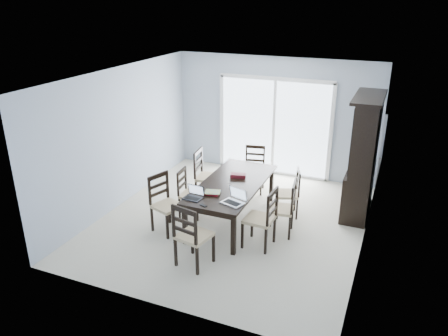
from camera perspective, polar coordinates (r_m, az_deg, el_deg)
The scene contains 24 objects.
floor at distance 7.92m, azimuth 1.05°, elevation -6.90°, with size 5.00×5.00×0.00m, color beige.
ceiling at distance 7.05m, azimuth 1.20°, elevation 11.96°, with size 5.00×5.00×0.00m, color white.
back_wall at distance 9.65m, azimuth 6.64°, elevation 6.62°, with size 4.50×0.02×2.60m, color #9EABBC.
wall_left at distance 8.43m, azimuth -13.27°, elevation 3.93°, with size 0.02×5.00×2.60m, color #9EABBC.
wall_right at distance 6.94m, azimuth 18.66°, elevation -0.56°, with size 0.02×5.00×2.60m, color #9EABBC.
balcony at distance 10.98m, azimuth 7.82°, elevation 1.05°, with size 4.50×2.00×0.10m, color gray.
railing at distance 11.72m, azimuth 9.28°, elevation 5.40°, with size 4.50×0.06×1.10m, color #99999E.
dining_table at distance 7.62m, azimuth 1.09°, elevation -2.46°, with size 1.00×2.20×0.75m.
china_hutch at distance 8.20m, azimuth 17.70°, elevation 1.26°, with size 0.50×1.38×2.20m.
sliding_door at distance 9.69m, azimuth 6.55°, elevation 5.37°, with size 2.52×0.05×2.18m.
chair_left_near at distance 7.46m, azimuth -7.92°, elevation -3.75°, with size 0.56×0.56×1.16m.
chair_left_mid at distance 7.93m, azimuth -4.83°, elevation -2.60°, with size 0.42×0.41×1.02m.
chair_left_far at distance 8.46m, azimuth -2.63°, elevation -0.27°, with size 0.51×0.49×1.19m.
chair_right_near at distance 6.90m, azimuth 5.41°, elevation -5.80°, with size 0.48×0.46×1.17m.
chair_right_mid at distance 7.33m, azimuth 8.16°, elevation -4.50°, with size 0.48×0.47×1.11m.
chair_right_far at distance 7.98m, azimuth 8.89°, elevation -2.55°, with size 0.51×0.50×1.04m.
chair_end_near at distance 6.39m, azimuth -4.50°, elevation -8.06°, with size 0.53×0.54×1.19m.
chair_end_far at distance 8.95m, azimuth 3.99°, elevation 0.57°, with size 0.47×0.48×1.08m.
laptop_dark at distance 7.01m, azimuth -4.15°, elevation -3.66°, with size 0.31×0.22×0.20m.
laptop_silver at distance 6.83m, azimuth 1.14°, elevation -4.23°, with size 0.39×0.33×0.23m.
book_stack at distance 7.17m, azimuth -1.55°, elevation -3.24°, with size 0.29×0.25×0.04m.
cell_phone at distance 6.79m, azimuth -2.70°, elevation -4.91°, with size 0.12×0.05×0.01m, color black.
game_box at distance 7.80m, azimuth 1.85°, elevation -1.01°, with size 0.27×0.14×0.07m, color #4C0F15.
hot_tub at distance 11.17m, azimuth 4.42°, elevation 4.43°, with size 1.99×1.81×0.96m.
Camera 1 is at (2.55, -6.46, 3.81)m, focal length 35.00 mm.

